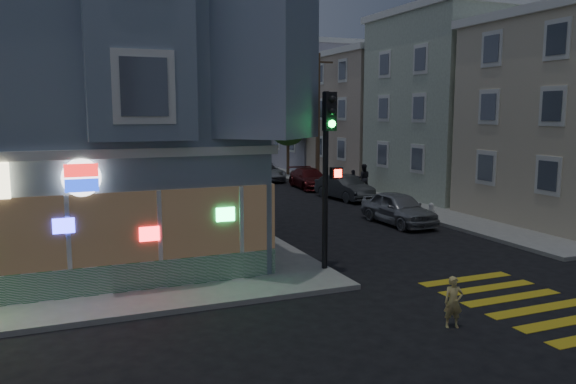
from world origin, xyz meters
TOP-DOWN VIEW (x-y plane):
  - ground at (0.00, 0.00)m, footprint 120.00×120.00m
  - sidewalk_ne at (23.00, 23.00)m, footprint 24.00×42.00m
  - corner_building at (-6.00, 10.98)m, footprint 14.60×14.60m
  - row_house_b at (19.50, 16.00)m, footprint 12.00×8.60m
  - row_house_c at (19.50, 25.00)m, footprint 12.00×8.60m
  - row_house_d at (19.50, 34.00)m, footprint 12.00×8.60m
  - utility_pole at (12.00, 24.00)m, footprint 2.20×0.30m
  - street_tree_near at (12.20, 30.00)m, footprint 3.00×3.00m
  - street_tree_far at (12.20, 38.00)m, footprint 3.00×3.00m
  - running_child at (3.59, -1.37)m, footprint 0.53×0.43m
  - pedestrian_a at (12.63, 18.63)m, footprint 1.05×0.94m
  - pedestrian_b at (11.30, 17.50)m, footprint 0.94×0.45m
  - parked_car_a at (9.37, 9.76)m, footprint 1.83×4.40m
  - parked_car_b at (10.58, 17.28)m, footprint 2.01×4.50m
  - parked_car_c at (10.70, 22.48)m, footprint 2.33×4.83m
  - parked_car_d at (9.47, 27.68)m, footprint 2.78×5.03m
  - traffic_signal at (2.82, 3.85)m, footprint 0.65×0.63m
  - fire_hydrant at (11.30, 9.90)m, footprint 0.41×0.24m

SIDE VIEW (x-z plane):
  - ground at x=0.00m, z-range 0.00..0.00m
  - sidewalk_ne at x=23.00m, z-range 0.00..0.15m
  - fire_hydrant at x=11.30m, z-range 0.17..0.89m
  - running_child at x=3.59m, z-range 0.00..1.25m
  - parked_car_d at x=9.47m, z-range 0.00..1.33m
  - parked_car_c at x=10.70m, z-range 0.00..1.36m
  - parked_car_b at x=10.58m, z-range 0.00..1.43m
  - parked_car_a at x=9.37m, z-range 0.00..1.49m
  - pedestrian_b at x=11.30m, z-range 0.15..1.71m
  - pedestrian_a at x=12.63m, z-range 0.15..1.91m
  - traffic_signal at x=2.82m, z-range 1.14..6.73m
  - street_tree_near at x=12.20m, z-range 1.29..6.59m
  - street_tree_far at x=12.20m, z-range 1.29..6.59m
  - row_house_c at x=19.50m, z-range 0.15..9.15m
  - utility_pole at x=12.00m, z-range 0.30..9.30m
  - row_house_b at x=19.50m, z-range 0.15..10.65m
  - row_house_d at x=19.50m, z-range 0.15..10.65m
  - corner_building at x=-6.00m, z-range 0.12..11.52m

